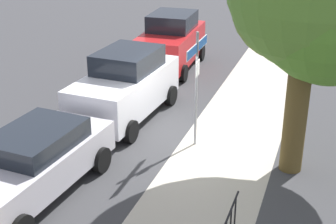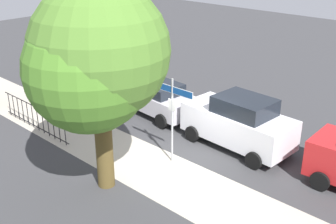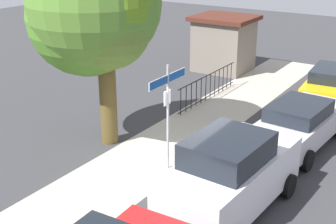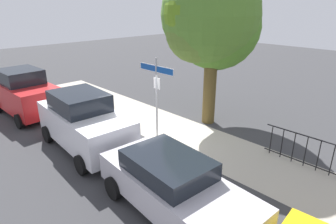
# 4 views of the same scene
# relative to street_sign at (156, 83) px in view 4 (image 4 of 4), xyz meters

# --- Properties ---
(ground_plane) EXTENTS (60.00, 60.00, 0.00)m
(ground_plane) POSITION_rel_street_sign_xyz_m (-0.26, -0.40, -2.19)
(ground_plane) COLOR #38383A
(sidewalk_strip) EXTENTS (24.00, 2.60, 0.00)m
(sidewalk_strip) POSITION_rel_street_sign_xyz_m (1.74, 0.90, -2.19)
(sidewalk_strip) COLOR #B2A999
(sidewalk_strip) RESTS_ON ground_plane
(street_sign) EXTENTS (1.79, 0.07, 3.12)m
(street_sign) POSITION_rel_street_sign_xyz_m (0.00, 0.00, 0.00)
(street_sign) COLOR #9EA0A5
(street_sign) RESTS_ON ground_plane
(shade_tree) EXTENTS (4.00, 4.22, 6.54)m
(shade_tree) POSITION_rel_street_sign_xyz_m (0.24, 2.72, 2.12)
(shade_tree) COLOR brown
(shade_tree) RESTS_ON ground_plane
(car_red) EXTENTS (4.15, 2.16, 2.15)m
(car_red) POSITION_rel_street_sign_xyz_m (-6.09, -2.80, -1.13)
(car_red) COLOR red
(car_red) RESTS_ON ground_plane
(car_white) EXTENTS (4.38, 2.20, 2.06)m
(car_white) POSITION_rel_street_sign_xyz_m (-1.09, -2.51, -1.17)
(car_white) COLOR white
(car_white) RESTS_ON ground_plane
(car_silver) EXTENTS (4.56, 2.20, 1.52)m
(car_silver) POSITION_rel_street_sign_xyz_m (3.57, -2.71, -1.40)
(car_silver) COLOR silver
(car_silver) RESTS_ON ground_plane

